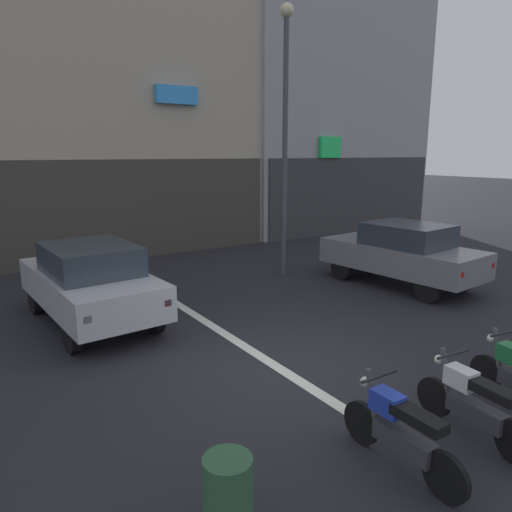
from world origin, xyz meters
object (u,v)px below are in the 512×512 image
object	(u,v)px
motorcycle_white_row_left_mid	(473,403)
car_silver_crossing_near	(90,281)
car_white_down_street	(123,220)
trash_bin	(228,502)
street_lamp	(285,118)
car_grey_parked_kerbside	(402,252)
motorcycle_blue_row_leftmost	(400,431)

from	to	relation	value
motorcycle_white_row_left_mid	car_silver_crossing_near	bearing A→B (deg)	112.89
car_silver_crossing_near	car_white_down_street	xyz separation A→B (m)	(3.33, 8.24, 0.00)
car_silver_crossing_near	motorcycle_white_row_left_mid	xyz separation A→B (m)	(2.78, -6.58, -0.43)
motorcycle_white_row_left_mid	trash_bin	bearing A→B (deg)	176.05
motorcycle_white_row_left_mid	street_lamp	bearing A→B (deg)	69.78
car_grey_parked_kerbside	street_lamp	distance (m)	4.68
motorcycle_blue_row_leftmost	trash_bin	bearing A→B (deg)	176.33
car_silver_crossing_near	car_white_down_street	size ratio (longest dim) A/B	1.00
street_lamp	motorcycle_white_row_left_mid	distance (m)	8.90
car_white_down_street	motorcycle_white_row_left_mid	xyz separation A→B (m)	(-0.55, -14.82, -0.43)
car_white_down_street	street_lamp	bearing A→B (deg)	-73.05
street_lamp	motorcycle_white_row_left_mid	bearing A→B (deg)	-110.22
car_silver_crossing_near	motorcycle_white_row_left_mid	world-z (taller)	car_silver_crossing_near
motorcycle_blue_row_leftmost	trash_bin	xyz separation A→B (m)	(-2.07, 0.13, -0.03)
car_grey_parked_kerbside	trash_bin	xyz separation A→B (m)	(-7.98, -4.77, -0.46)
motorcycle_white_row_left_mid	trash_bin	size ratio (longest dim) A/B	1.96
car_grey_parked_kerbside	trash_bin	world-z (taller)	car_grey_parked_kerbside
car_grey_parked_kerbside	car_silver_crossing_near	bearing A→B (deg)	168.06
car_silver_crossing_near	trash_bin	distance (m)	6.39
car_white_down_street	motorcycle_white_row_left_mid	world-z (taller)	car_white_down_street
motorcycle_blue_row_leftmost	street_lamp	bearing A→B (deg)	61.91
car_silver_crossing_near	car_grey_parked_kerbside	xyz separation A→B (m)	(7.49, -1.58, 0.00)
car_grey_parked_kerbside	motorcycle_white_row_left_mid	world-z (taller)	car_grey_parked_kerbside
car_silver_crossing_near	trash_bin	bearing A→B (deg)	-94.41
car_white_down_street	motorcycle_white_row_left_mid	size ratio (longest dim) A/B	2.52
motorcycle_blue_row_leftmost	car_grey_parked_kerbside	bearing A→B (deg)	39.70
car_grey_parked_kerbside	motorcycle_white_row_left_mid	size ratio (longest dim) A/B	2.54
car_silver_crossing_near	motorcycle_blue_row_leftmost	distance (m)	6.69
trash_bin	motorcycle_blue_row_leftmost	bearing A→B (deg)	-3.67
car_grey_parked_kerbside	motorcycle_white_row_left_mid	xyz separation A→B (m)	(-4.71, -5.00, -0.43)
car_grey_parked_kerbside	trash_bin	size ratio (longest dim) A/B	4.99
trash_bin	car_silver_crossing_near	bearing A→B (deg)	85.59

